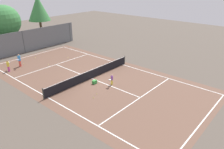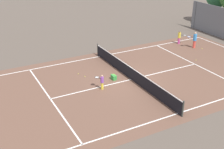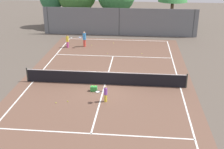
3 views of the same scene
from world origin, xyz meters
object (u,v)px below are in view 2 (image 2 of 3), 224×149
(tennis_ball_3, at_px, (78,74))
(tennis_ball_0, at_px, (85,76))
(tennis_ball_1, at_px, (196,60))
(tennis_ball_5, at_px, (202,49))
(ball_crate, at_px, (114,77))
(player_2, at_px, (179,37))
(player_0, at_px, (195,40))
(player_1, at_px, (102,82))

(tennis_ball_3, bearing_deg, tennis_ball_0, 20.72)
(tennis_ball_1, relative_size, tennis_ball_5, 1.00)
(ball_crate, bearing_deg, tennis_ball_0, -129.70)
(player_2, xyz_separation_m, tennis_ball_5, (2.33, 0.95, -0.66))
(player_0, distance_m, ball_crate, 10.74)
(tennis_ball_0, bearing_deg, player_0, 95.32)
(player_2, relative_size, tennis_ball_3, 20.16)
(player_0, height_order, tennis_ball_0, player_0)
(tennis_ball_5, bearing_deg, tennis_ball_0, -87.94)
(tennis_ball_3, distance_m, tennis_ball_5, 12.89)
(player_1, height_order, tennis_ball_1, player_1)
(tennis_ball_5, bearing_deg, tennis_ball_3, -91.14)
(player_0, xyz_separation_m, tennis_ball_1, (2.64, -2.11, -0.78))
(player_1, relative_size, tennis_ball_1, 16.84)
(player_1, relative_size, tennis_ball_3, 16.84)
(ball_crate, bearing_deg, tennis_ball_3, -136.93)
(player_2, bearing_deg, tennis_ball_0, -76.58)
(ball_crate, relative_size, tennis_ball_5, 7.02)
(ball_crate, bearing_deg, tennis_ball_1, 89.73)
(player_1, distance_m, ball_crate, 1.83)
(tennis_ball_0, distance_m, tennis_ball_1, 10.17)
(tennis_ball_1, bearing_deg, ball_crate, -90.27)
(tennis_ball_1, height_order, tennis_ball_3, same)
(player_1, xyz_separation_m, tennis_ball_5, (-2.89, 12.35, -0.55))
(tennis_ball_3, height_order, tennis_ball_5, same)
(tennis_ball_0, relative_size, tennis_ball_3, 1.00)
(player_2, xyz_separation_m, tennis_ball_1, (4.29, -1.61, -0.66))
(player_0, xyz_separation_m, ball_crate, (2.60, -10.40, -0.63))
(player_0, xyz_separation_m, tennis_ball_5, (0.68, 0.45, -0.78))
(ball_crate, height_order, tennis_ball_5, ball_crate)
(ball_crate, distance_m, tennis_ball_5, 11.02)
(ball_crate, bearing_deg, player_1, -56.99)
(player_2, bearing_deg, tennis_ball_5, 22.16)
(player_1, bearing_deg, tennis_ball_5, 103.18)
(player_0, relative_size, tennis_ball_5, 23.92)
(player_2, distance_m, ball_crate, 10.79)
(tennis_ball_0, bearing_deg, ball_crate, 50.30)
(player_1, bearing_deg, player_0, 106.70)
(player_0, relative_size, player_1, 1.42)
(ball_crate, relative_size, tennis_ball_1, 7.02)
(tennis_ball_0, bearing_deg, tennis_ball_3, -159.28)
(tennis_ball_1, bearing_deg, tennis_ball_3, -102.10)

